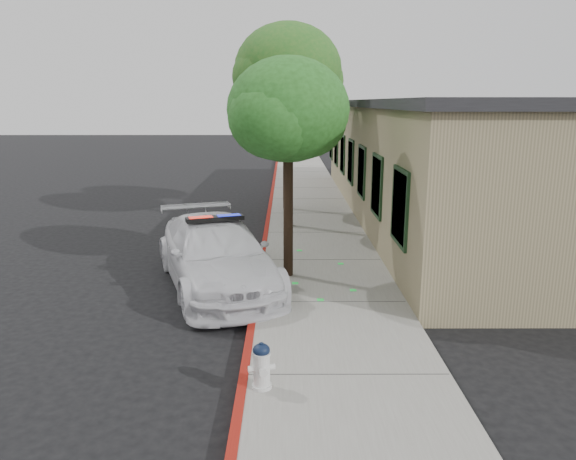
{
  "coord_description": "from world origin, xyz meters",
  "views": [
    {
      "loc": [
        0.7,
        -10.26,
        4.16
      ],
      "look_at": [
        0.74,
        1.57,
        1.3
      ],
      "focal_mm": 33.03,
      "sensor_mm": 36.0,
      "label": 1
    }
  ],
  "objects_px": {
    "police_car": "(216,254)",
    "street_tree_mid": "(288,75)",
    "clapboard_building": "(451,160)",
    "street_tree_far": "(288,92)",
    "fire_hydrant": "(262,365)",
    "street_tree_near": "(289,115)"
  },
  "relations": [
    {
      "from": "fire_hydrant",
      "to": "clapboard_building",
      "type": "bearing_deg",
      "value": 51.75
    },
    {
      "from": "fire_hydrant",
      "to": "street_tree_near",
      "type": "xyz_separation_m",
      "value": [
        0.41,
        5.12,
        3.39
      ]
    },
    {
      "from": "street_tree_mid",
      "to": "street_tree_near",
      "type": "bearing_deg",
      "value": -90.14
    },
    {
      "from": "police_car",
      "to": "street_tree_far",
      "type": "height_order",
      "value": "street_tree_far"
    },
    {
      "from": "street_tree_far",
      "to": "clapboard_building",
      "type": "bearing_deg",
      "value": -8.55
    },
    {
      "from": "fire_hydrant",
      "to": "street_tree_far",
      "type": "height_order",
      "value": "street_tree_far"
    },
    {
      "from": "clapboard_building",
      "to": "street_tree_mid",
      "type": "bearing_deg",
      "value": -161.33
    },
    {
      "from": "police_car",
      "to": "street_tree_mid",
      "type": "xyz_separation_m",
      "value": [
        1.67,
        5.64,
        4.22
      ]
    },
    {
      "from": "fire_hydrant",
      "to": "street_tree_mid",
      "type": "distance_m",
      "value": 11.32
    },
    {
      "from": "street_tree_near",
      "to": "fire_hydrant",
      "type": "bearing_deg",
      "value": -94.57
    },
    {
      "from": "police_car",
      "to": "fire_hydrant",
      "type": "xyz_separation_m",
      "value": [
        1.25,
        -4.74,
        -0.28
      ]
    },
    {
      "from": "police_car",
      "to": "street_tree_mid",
      "type": "bearing_deg",
      "value": 54.11
    },
    {
      "from": "street_tree_near",
      "to": "street_tree_far",
      "type": "xyz_separation_m",
      "value": [
        -0.01,
        8.15,
        0.64
      ]
    },
    {
      "from": "fire_hydrant",
      "to": "street_tree_mid",
      "type": "bearing_deg",
      "value": 76.55
    },
    {
      "from": "fire_hydrant",
      "to": "street_tree_mid",
      "type": "relative_size",
      "value": 0.11
    },
    {
      "from": "clapboard_building",
      "to": "street_tree_far",
      "type": "height_order",
      "value": "street_tree_far"
    },
    {
      "from": "clapboard_building",
      "to": "street_tree_far",
      "type": "relative_size",
      "value": 3.59
    },
    {
      "from": "fire_hydrant",
      "to": "street_tree_far",
      "type": "xyz_separation_m",
      "value": [
        0.4,
        13.27,
        4.03
      ]
    },
    {
      "from": "street_tree_far",
      "to": "street_tree_near",
      "type": "bearing_deg",
      "value": -89.95
    },
    {
      "from": "clapboard_building",
      "to": "street_tree_mid",
      "type": "relative_size",
      "value": 3.25
    },
    {
      "from": "police_car",
      "to": "street_tree_far",
      "type": "bearing_deg",
      "value": 59.67
    },
    {
      "from": "police_car",
      "to": "street_tree_far",
      "type": "xyz_separation_m",
      "value": [
        1.65,
        8.53,
        3.75
      ]
    }
  ]
}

